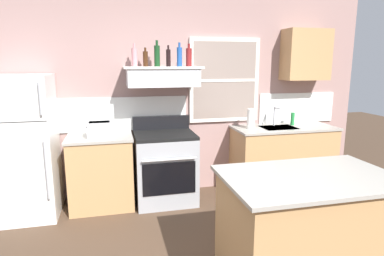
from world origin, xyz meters
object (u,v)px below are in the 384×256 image
object	(u,v)px
bottle_rose_pink	(135,57)
bottle_blue_liqueur	(179,56)
bottle_brown_stout	(145,59)
dish_soap_bottle	(293,119)
paper_towel_roll	(251,119)
refrigerator	(23,148)
bottle_red_label_wine	(189,57)
kitchen_island	(307,228)
bottle_balsamic_dark	(168,58)
stove_range	(165,167)
toaster	(100,129)
bottle_dark_green_wine	(157,56)

from	to	relation	value
bottle_rose_pink	bottle_blue_liqueur	size ratio (longest dim) A/B	0.96
bottle_brown_stout	dish_soap_bottle	bearing A→B (deg)	-0.52
bottle_blue_liqueur	paper_towel_roll	bearing A→B (deg)	-1.13
refrigerator	bottle_brown_stout	xyz separation A→B (m)	(1.45, 0.18, 1.01)
bottle_red_label_wine	kitchen_island	size ratio (longest dim) A/B	0.20
bottle_brown_stout	bottle_balsamic_dark	bearing A→B (deg)	-15.69
stove_range	refrigerator	bearing A→B (deg)	-179.20
toaster	paper_towel_roll	xyz separation A→B (m)	(1.98, 0.08, 0.04)
bottle_red_label_wine	dish_soap_bottle	distance (m)	1.77
toaster	bottle_brown_stout	size ratio (longest dim) A/B	1.28
dish_soap_bottle	kitchen_island	bearing A→B (deg)	-116.53
stove_range	bottle_dark_green_wine	xyz separation A→B (m)	(-0.06, 0.12, 1.41)
stove_range	dish_soap_bottle	bearing A→B (deg)	4.18
bottle_dark_green_wine	paper_towel_roll	distance (m)	1.51
bottle_dark_green_wine	dish_soap_bottle	world-z (taller)	bottle_dark_green_wine
refrigerator	kitchen_island	size ratio (longest dim) A/B	1.19
bottle_blue_liqueur	bottle_dark_green_wine	bearing A→B (deg)	167.11
refrigerator	bottle_balsamic_dark	world-z (taller)	bottle_balsamic_dark
stove_range	bottle_brown_stout	bearing A→B (deg)	142.02
bottle_dark_green_wine	bottle_red_label_wine	bearing A→B (deg)	-4.73
stove_range	bottle_dark_green_wine	world-z (taller)	bottle_dark_green_wine
bottle_blue_liqueur	dish_soap_bottle	world-z (taller)	bottle_blue_liqueur
bottle_brown_stout	toaster	bearing A→B (deg)	-161.47
bottle_dark_green_wine	dish_soap_bottle	size ratio (longest dim) A/B	1.77
bottle_rose_pink	bottle_dark_green_wine	world-z (taller)	bottle_dark_green_wine
toaster	bottle_blue_liqueur	xyz separation A→B (m)	(1.00, 0.10, 0.86)
kitchen_island	paper_towel_roll	bearing A→B (deg)	80.88
stove_range	bottle_balsamic_dark	size ratio (longest dim) A/B	4.22
refrigerator	paper_towel_roll	distance (m)	2.85
bottle_blue_liqueur	bottle_red_label_wine	distance (m)	0.13
bottle_balsamic_dark	kitchen_island	world-z (taller)	bottle_balsamic_dark
toaster	bottle_balsamic_dark	size ratio (longest dim) A/B	1.15
bottle_rose_pink	bottle_red_label_wine	size ratio (longest dim) A/B	0.99
refrigerator	bottle_rose_pink	xyz separation A→B (m)	(1.32, 0.17, 1.03)
stove_range	bottle_dark_green_wine	bearing A→B (deg)	116.49
stove_range	paper_towel_roll	distance (m)	1.33
bottle_brown_stout	bottle_dark_green_wine	xyz separation A→B (m)	(0.14, -0.04, 0.04)
stove_range	kitchen_island	world-z (taller)	stove_range
stove_range	toaster	bearing A→B (deg)	-176.99
refrigerator	dish_soap_bottle	xyz separation A→B (m)	(3.53, 0.16, 0.17)
bottle_dark_green_wine	paper_towel_roll	xyz separation A→B (m)	(1.25, -0.08, -0.83)
refrigerator	bottle_rose_pink	world-z (taller)	bottle_rose_pink
bottle_red_label_wine	kitchen_island	distance (m)	2.45
bottle_dark_green_wine	bottle_blue_liqueur	bearing A→B (deg)	-12.89
bottle_rose_pink	bottle_balsamic_dark	world-z (taller)	bottle_rose_pink
bottle_brown_stout	dish_soap_bottle	distance (m)	2.24
refrigerator	bottle_rose_pink	size ratio (longest dim) A/B	5.96
toaster	dish_soap_bottle	size ratio (longest dim) A/B	1.65
bottle_balsamic_dark	bottle_blue_liqueur	distance (m)	0.14
dish_soap_bottle	kitchen_island	world-z (taller)	dish_soap_bottle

